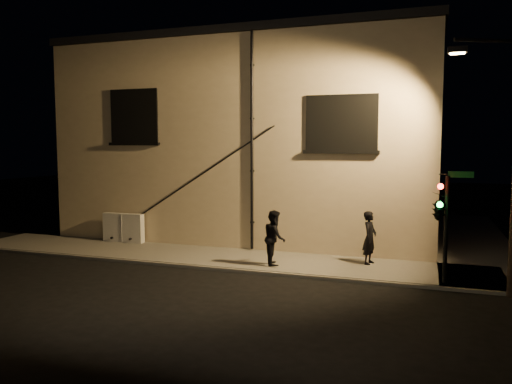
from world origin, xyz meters
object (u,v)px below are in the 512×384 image
(pedestrian_a, at_px, (370,238))
(traffic_signal, at_px, (440,208))
(utility_cabinet, at_px, (124,228))
(pedestrian_b, at_px, (275,238))

(pedestrian_a, bearing_deg, traffic_signal, -115.89)
(utility_cabinet, distance_m, traffic_signal, 12.75)
(pedestrian_b, xyz_separation_m, traffic_signal, (5.22, -0.66, 1.29))
(traffic_signal, bearing_deg, pedestrian_a, 140.16)
(utility_cabinet, bearing_deg, pedestrian_b, -14.09)
(pedestrian_b, bearing_deg, pedestrian_a, -90.92)
(utility_cabinet, distance_m, pedestrian_b, 7.42)
(pedestrian_a, relative_size, traffic_signal, 0.55)
(utility_cabinet, relative_size, pedestrian_a, 1.01)
(pedestrian_a, xyz_separation_m, pedestrian_b, (-3.06, -1.14, 0.02))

